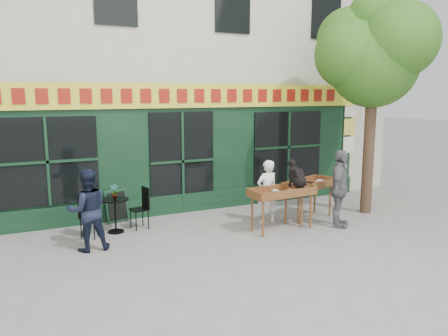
{
  "coord_description": "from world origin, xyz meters",
  "views": [
    {
      "loc": [
        -3.75,
        -8.08,
        3.06
      ],
      "look_at": [
        0.31,
        0.5,
        1.43
      ],
      "focal_mm": 35.0,
      "sensor_mm": 36.0,
      "label": 1
    }
  ],
  "objects_px": {
    "book_cart_right": "(309,187)",
    "bistro_table": "(115,209)",
    "dog": "(297,173)",
    "book_cart_center": "(282,195)",
    "man_left": "(88,210)",
    "woman": "(267,192)",
    "man_right": "(340,189)"
  },
  "relations": [
    {
      "from": "bistro_table",
      "to": "man_left",
      "type": "relative_size",
      "value": 0.47
    },
    {
      "from": "bistro_table",
      "to": "book_cart_center",
      "type": "bearing_deg",
      "value": -22.64
    },
    {
      "from": "book_cart_center",
      "to": "man_left",
      "type": "xyz_separation_m",
      "value": [
        -4.13,
        0.53,
        -0.01
      ]
    },
    {
      "from": "man_right",
      "to": "bistro_table",
      "type": "height_order",
      "value": "man_right"
    },
    {
      "from": "man_right",
      "to": "man_left",
      "type": "bearing_deg",
      "value": 129.06
    },
    {
      "from": "book_cart_right",
      "to": "man_right",
      "type": "bearing_deg",
      "value": -90.03
    },
    {
      "from": "book_cart_right",
      "to": "bistro_table",
      "type": "bearing_deg",
      "value": 145.22
    },
    {
      "from": "book_cart_center",
      "to": "bistro_table",
      "type": "bearing_deg",
      "value": 154.1
    },
    {
      "from": "woman",
      "to": "dog",
      "type": "bearing_deg",
      "value": 113.31
    },
    {
      "from": "dog",
      "to": "bistro_table",
      "type": "bearing_deg",
      "value": 155.35
    },
    {
      "from": "book_cart_center",
      "to": "man_left",
      "type": "distance_m",
      "value": 4.17
    },
    {
      "from": "dog",
      "to": "woman",
      "type": "bearing_deg",
      "value": 113.31
    },
    {
      "from": "woman",
      "to": "book_cart_right",
      "type": "distance_m",
      "value": 1.07
    },
    {
      "from": "dog",
      "to": "book_cart_right",
      "type": "height_order",
      "value": "dog"
    },
    {
      "from": "man_right",
      "to": "bistro_table",
      "type": "distance_m",
      "value": 5.1
    },
    {
      "from": "book_cart_right",
      "to": "dog",
      "type": "bearing_deg",
      "value": -168.24
    },
    {
      "from": "woman",
      "to": "man_left",
      "type": "distance_m",
      "value": 4.13
    },
    {
      "from": "book_cart_right",
      "to": "man_left",
      "type": "xyz_separation_m",
      "value": [
        -5.17,
        0.13,
        -0.01
      ]
    },
    {
      "from": "bistro_table",
      "to": "book_cart_right",
      "type": "bearing_deg",
      "value": -12.94
    },
    {
      "from": "man_right",
      "to": "dog",
      "type": "bearing_deg",
      "value": 121.48
    },
    {
      "from": "man_left",
      "to": "bistro_table",
      "type": "bearing_deg",
      "value": -127.75
    },
    {
      "from": "woman",
      "to": "man_left",
      "type": "relative_size",
      "value": 0.93
    },
    {
      "from": "man_right",
      "to": "bistro_table",
      "type": "xyz_separation_m",
      "value": [
        -4.77,
        1.78,
        -0.35
      ]
    },
    {
      "from": "man_left",
      "to": "man_right",
      "type": "bearing_deg",
      "value": 171.01
    },
    {
      "from": "dog",
      "to": "bistro_table",
      "type": "height_order",
      "value": "dog"
    },
    {
      "from": "book_cart_center",
      "to": "book_cart_right",
      "type": "distance_m",
      "value": 1.11
    },
    {
      "from": "book_cart_center",
      "to": "book_cart_right",
      "type": "xyz_separation_m",
      "value": [
        1.03,
        0.4,
        0.0
      ]
    },
    {
      "from": "woman",
      "to": "bistro_table",
      "type": "relative_size",
      "value": 1.99
    },
    {
      "from": "book_cart_right",
      "to": "man_left",
      "type": "height_order",
      "value": "man_left"
    },
    {
      "from": "dog",
      "to": "man_left",
      "type": "bearing_deg",
      "value": 169.35
    },
    {
      "from": "dog",
      "to": "book_cart_center",
      "type": "bearing_deg",
      "value": 168.61
    },
    {
      "from": "bistro_table",
      "to": "man_left",
      "type": "distance_m",
      "value": 1.17
    }
  ]
}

